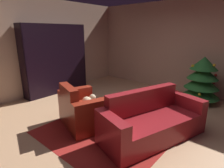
{
  "coord_description": "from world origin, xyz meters",
  "views": [
    {
      "loc": [
        2.16,
        -2.76,
        1.84
      ],
      "look_at": [
        -0.26,
        0.04,
        0.77
      ],
      "focal_mm": 29.62,
      "sensor_mm": 36.0,
      "label": 1
    }
  ],
  "objects_px": {
    "couch_red": "(152,122)",
    "decorated_tree": "(202,80)",
    "bookshelf_unit": "(59,59)",
    "bottle_on_table": "(132,103)",
    "book_stack_on_table": "(123,105)",
    "armchair_red": "(82,111)",
    "coffee_table": "(123,110)"
  },
  "relations": [
    {
      "from": "couch_red",
      "to": "decorated_tree",
      "type": "bearing_deg",
      "value": 86.79
    },
    {
      "from": "bookshelf_unit",
      "to": "bottle_on_table",
      "type": "bearing_deg",
      "value": -9.15
    },
    {
      "from": "bookshelf_unit",
      "to": "book_stack_on_table",
      "type": "bearing_deg",
      "value": -11.18
    },
    {
      "from": "bookshelf_unit",
      "to": "armchair_red",
      "type": "bearing_deg",
      "value": -24.66
    },
    {
      "from": "bookshelf_unit",
      "to": "coffee_table",
      "type": "distance_m",
      "value": 3.01
    },
    {
      "from": "armchair_red",
      "to": "couch_red",
      "type": "bearing_deg",
      "value": 22.62
    },
    {
      "from": "armchair_red",
      "to": "decorated_tree",
      "type": "height_order",
      "value": "decorated_tree"
    },
    {
      "from": "bookshelf_unit",
      "to": "book_stack_on_table",
      "type": "height_order",
      "value": "bookshelf_unit"
    },
    {
      "from": "coffee_table",
      "to": "decorated_tree",
      "type": "xyz_separation_m",
      "value": [
        0.72,
        2.44,
        0.24
      ]
    },
    {
      "from": "bookshelf_unit",
      "to": "couch_red",
      "type": "relative_size",
      "value": 0.99
    },
    {
      "from": "bottle_on_table",
      "to": "decorated_tree",
      "type": "height_order",
      "value": "decorated_tree"
    },
    {
      "from": "book_stack_on_table",
      "to": "bottle_on_table",
      "type": "distance_m",
      "value": 0.18
    },
    {
      "from": "bottle_on_table",
      "to": "bookshelf_unit",
      "type": "bearing_deg",
      "value": 170.85
    },
    {
      "from": "coffee_table",
      "to": "bottle_on_table",
      "type": "height_order",
      "value": "bottle_on_table"
    },
    {
      "from": "armchair_red",
      "to": "bottle_on_table",
      "type": "height_order",
      "value": "armchair_red"
    },
    {
      "from": "book_stack_on_table",
      "to": "decorated_tree",
      "type": "bearing_deg",
      "value": 73.7
    },
    {
      "from": "couch_red",
      "to": "bottle_on_table",
      "type": "relative_size",
      "value": 6.67
    },
    {
      "from": "bookshelf_unit",
      "to": "armchair_red",
      "type": "relative_size",
      "value": 1.67
    },
    {
      "from": "coffee_table",
      "to": "book_stack_on_table",
      "type": "distance_m",
      "value": 0.1
    },
    {
      "from": "bookshelf_unit",
      "to": "couch_red",
      "type": "height_order",
      "value": "bookshelf_unit"
    },
    {
      "from": "bottle_on_table",
      "to": "decorated_tree",
      "type": "distance_m",
      "value": 2.43
    },
    {
      "from": "bottle_on_table",
      "to": "decorated_tree",
      "type": "relative_size",
      "value": 0.25
    },
    {
      "from": "armchair_red",
      "to": "coffee_table",
      "type": "bearing_deg",
      "value": 33.34
    },
    {
      "from": "armchair_red",
      "to": "bookshelf_unit",
      "type": "bearing_deg",
      "value": 155.34
    },
    {
      "from": "armchair_red",
      "to": "bottle_on_table",
      "type": "distance_m",
      "value": 1.01
    },
    {
      "from": "bookshelf_unit",
      "to": "couch_red",
      "type": "distance_m",
      "value": 3.58
    },
    {
      "from": "bookshelf_unit",
      "to": "coffee_table",
      "type": "bearing_deg",
      "value": -11.18
    },
    {
      "from": "decorated_tree",
      "to": "bottle_on_table",
      "type": "bearing_deg",
      "value": -103.4
    },
    {
      "from": "book_stack_on_table",
      "to": "bottle_on_table",
      "type": "height_order",
      "value": "bottle_on_table"
    },
    {
      "from": "couch_red",
      "to": "book_stack_on_table",
      "type": "distance_m",
      "value": 0.62
    },
    {
      "from": "armchair_red",
      "to": "book_stack_on_table",
      "type": "height_order",
      "value": "armchair_red"
    },
    {
      "from": "coffee_table",
      "to": "decorated_tree",
      "type": "relative_size",
      "value": 0.53
    }
  ]
}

